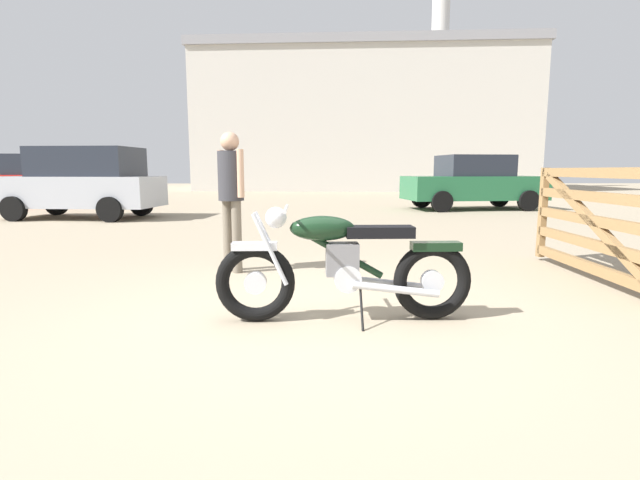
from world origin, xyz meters
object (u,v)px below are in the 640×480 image
object	(u,v)px
dark_sedan_left	(52,178)
silver_sedan_mid	(83,182)
timber_gate	(609,220)
bystander	(231,187)
red_hatchback_near	(473,182)
vintage_motorcycle	(343,266)

from	to	relation	value
dark_sedan_left	silver_sedan_mid	bearing A→B (deg)	-57.95
timber_gate	dark_sedan_left	bearing A→B (deg)	46.81
bystander	red_hatchback_near	bearing A→B (deg)	-169.06
vintage_motorcycle	dark_sedan_left	xyz separation A→B (m)	(-9.08, 12.73, 0.49)
red_hatchback_near	silver_sedan_mid	xyz separation A→B (m)	(-10.80, -2.61, 0.08)
silver_sedan_mid	dark_sedan_left	bearing A→B (deg)	-48.99
timber_gate	silver_sedan_mid	distance (m)	11.49
vintage_motorcycle	bystander	xyz separation A→B (m)	(-1.20, 1.92, 0.57)
vintage_motorcycle	timber_gate	distance (m)	3.06
vintage_motorcycle	timber_gate	world-z (taller)	timber_gate
red_hatchback_near	dark_sedan_left	size ratio (longest dim) A/B	0.91
vintage_motorcycle	red_hatchback_near	world-z (taller)	red_hatchback_near
red_hatchback_near	silver_sedan_mid	distance (m)	11.11
timber_gate	red_hatchback_near	distance (m)	10.12
silver_sedan_mid	vintage_motorcycle	bearing A→B (deg)	131.24
timber_gate	bystander	bearing A→B (deg)	79.71
vintage_motorcycle	silver_sedan_mid	distance (m)	10.36
bystander	silver_sedan_mid	world-z (taller)	silver_sedan_mid
vintage_motorcycle	red_hatchback_near	bearing A→B (deg)	-114.60
bystander	red_hatchback_near	distance (m)	10.90
vintage_motorcycle	timber_gate	size ratio (longest dim) A/B	0.82
vintage_motorcycle	dark_sedan_left	size ratio (longest dim) A/B	0.43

